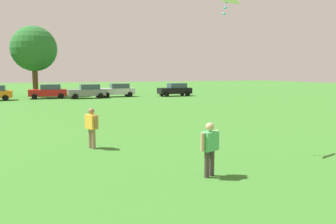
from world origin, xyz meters
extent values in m
plane|color=#387528|center=(0.00, 30.00, 0.00)|extent=(160.00, 160.00, 0.00)
cylinder|color=#3F3833|center=(5.15, 9.94, 0.40)|extent=(0.15, 0.15, 0.81)
cylinder|color=#3F3833|center=(5.38, 10.04, 0.40)|extent=(0.15, 0.15, 0.81)
cube|color=#4CB266|center=(5.27, 9.99, 1.10)|extent=(0.62, 0.50, 0.57)
cylinder|color=tan|center=(4.96, 9.86, 1.11)|extent=(0.12, 0.12, 0.54)
cylinder|color=tan|center=(5.57, 10.13, 1.11)|extent=(0.12, 0.12, 0.54)
sphere|color=tan|center=(5.27, 9.99, 1.53)|extent=(0.25, 0.25, 0.25)
cylinder|color=#8C7259|center=(2.56, 15.38, 0.41)|extent=(0.15, 0.15, 0.82)
cylinder|color=#8C7259|center=(2.66, 15.15, 0.41)|extent=(0.15, 0.15, 0.82)
cube|color=yellow|center=(2.61, 15.27, 1.11)|extent=(0.50, 0.63, 0.58)
cylinder|color=#936B4C|center=(2.47, 15.58, 1.13)|extent=(0.12, 0.12, 0.55)
cylinder|color=#936B4C|center=(2.74, 14.95, 1.13)|extent=(0.12, 0.12, 0.55)
sphere|color=#936B4C|center=(2.61, 15.27, 1.55)|extent=(0.26, 0.26, 0.26)
sphere|color=#3FBFE5|center=(7.30, 12.61, 5.75)|extent=(0.10, 0.10, 0.10)
sphere|color=#3FBFE5|center=(7.25, 12.61, 5.53)|extent=(0.10, 0.10, 0.10)
sphere|color=#3FBFE5|center=(7.20, 12.61, 5.31)|extent=(0.10, 0.10, 0.10)
cylinder|color=black|center=(-2.35, 43.09, 0.32)|extent=(0.64, 0.22, 0.64)
cylinder|color=black|center=(-2.35, 44.89, 0.32)|extent=(0.64, 0.22, 0.64)
cube|color=red|center=(2.11, 44.89, 0.70)|extent=(4.30, 1.80, 0.76)
cube|color=#334756|center=(2.46, 44.89, 1.38)|extent=(2.24, 1.58, 0.60)
cylinder|color=black|center=(0.65, 43.99, 0.32)|extent=(0.64, 0.22, 0.64)
cylinder|color=black|center=(0.65, 45.79, 0.32)|extent=(0.64, 0.22, 0.64)
cylinder|color=black|center=(3.58, 43.99, 0.32)|extent=(0.64, 0.22, 0.64)
cylinder|color=black|center=(3.58, 45.79, 0.32)|extent=(0.64, 0.22, 0.64)
cube|color=slate|center=(6.54, 43.54, 0.70)|extent=(4.30, 1.80, 0.76)
cube|color=#334756|center=(6.88, 43.54, 1.38)|extent=(2.24, 1.58, 0.60)
cylinder|color=black|center=(5.07, 42.64, 0.32)|extent=(0.64, 0.22, 0.64)
cylinder|color=black|center=(5.07, 44.44, 0.32)|extent=(0.64, 0.22, 0.64)
cylinder|color=black|center=(8.00, 42.64, 0.32)|extent=(0.64, 0.22, 0.64)
cylinder|color=black|center=(8.00, 44.44, 0.32)|extent=(0.64, 0.22, 0.64)
cube|color=silver|center=(10.50, 44.87, 0.70)|extent=(4.30, 1.80, 0.76)
cube|color=#334756|center=(10.84, 44.87, 1.38)|extent=(2.24, 1.58, 0.60)
cylinder|color=black|center=(9.04, 43.97, 0.32)|extent=(0.64, 0.22, 0.64)
cylinder|color=black|center=(9.04, 45.77, 0.32)|extent=(0.64, 0.22, 0.64)
cylinder|color=black|center=(11.96, 43.97, 0.32)|extent=(0.64, 0.22, 0.64)
cylinder|color=black|center=(11.96, 45.77, 0.32)|extent=(0.64, 0.22, 0.64)
cube|color=black|center=(17.83, 43.41, 0.70)|extent=(4.30, 1.80, 0.76)
cube|color=#334756|center=(18.17, 43.41, 1.38)|extent=(2.24, 1.58, 0.60)
cylinder|color=black|center=(16.36, 42.51, 0.32)|extent=(0.64, 0.22, 0.64)
cylinder|color=black|center=(16.36, 44.31, 0.32)|extent=(0.64, 0.22, 0.64)
cylinder|color=black|center=(19.29, 42.51, 0.32)|extent=(0.64, 0.22, 0.64)
cylinder|color=black|center=(19.29, 44.31, 0.32)|extent=(0.64, 0.22, 0.64)
cylinder|color=brown|center=(0.87, 49.56, 1.83)|extent=(0.67, 0.67, 3.65)
sphere|color=#286B2D|center=(0.87, 49.56, 6.11)|extent=(5.77, 5.77, 5.77)
camera|label=1|loc=(0.36, 0.79, 3.15)|focal=37.66mm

